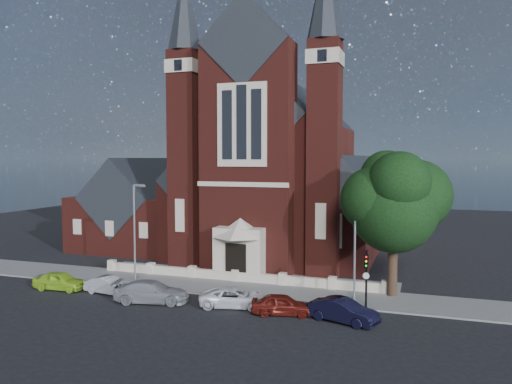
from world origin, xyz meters
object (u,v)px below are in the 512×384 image
(car_silver_b, at_px, (152,292))
(car_dark_red, at_px, (282,304))
(street_tree, at_px, (395,203))
(car_white_suv, at_px, (234,298))
(church, at_px, (288,176))
(street_lamp_left, at_px, (135,226))
(parish_hall, at_px, (141,213))
(street_lamp_right, at_px, (356,237))
(car_silver_a, at_px, (109,285))
(car_navy, at_px, (343,311))
(car_lime_van, at_px, (60,281))
(traffic_signal, at_px, (366,271))

(car_silver_b, height_order, car_dark_red, car_silver_b)
(street_tree, relative_size, car_white_suv, 2.26)
(church, distance_m, car_dark_red, 25.47)
(street_lamp_left, xyz_separation_m, car_silver_b, (4.38, -4.93, -3.83))
(street_lamp_left, height_order, car_dark_red, street_lamp_left)
(church, xyz_separation_m, parish_hall, (-16.00, -4.94, -4.17))
(street_lamp_right, bearing_deg, car_silver_a, -167.35)
(car_silver_b, relative_size, car_white_suv, 1.12)
(parish_hall, height_order, car_silver_b, parish_hall)
(street_lamp_right, distance_m, car_dark_red, 7.33)
(church, xyz_separation_m, car_white_suv, (2.40, -23.00, -7.53))
(car_silver_b, bearing_deg, car_silver_a, 64.59)
(church, distance_m, street_lamp_left, 20.84)
(car_navy, bearing_deg, street_lamp_right, 16.81)
(street_lamp_left, relative_size, car_white_suv, 1.71)
(car_silver_a, xyz_separation_m, car_navy, (17.66, -0.87, 0.08))
(street_tree, bearing_deg, street_lamp_left, -175.24)
(parish_hall, distance_m, car_silver_b, 22.90)
(car_silver_a, xyz_separation_m, car_white_suv, (10.10, -0.07, 0.01))
(car_silver_b, relative_size, car_navy, 1.19)
(street_tree, bearing_deg, car_silver_b, -157.61)
(street_tree, bearing_deg, car_white_suv, -150.50)
(parish_hall, relative_size, car_lime_van, 2.92)
(street_lamp_left, xyz_separation_m, car_navy, (17.88, -4.86, -3.87))
(parish_hall, relative_size, car_navy, 2.75)
(car_dark_red, bearing_deg, street_tree, -58.66)
(parish_hall, distance_m, car_navy, 32.26)
(street_lamp_right, xyz_separation_m, traffic_signal, (0.91, -1.57, -2.02))
(street_lamp_right, distance_m, car_navy, 6.22)
(street_tree, distance_m, car_dark_red, 11.11)
(church, relative_size, car_silver_a, 8.84)
(parish_hall, xyz_separation_m, car_white_suv, (18.40, -18.06, -3.35))
(parish_hall, relative_size, traffic_signal, 3.05)
(car_lime_van, bearing_deg, car_white_suv, -93.39)
(street_tree, height_order, car_navy, street_tree)
(car_navy, bearing_deg, car_silver_a, 105.46)
(street_lamp_left, relative_size, car_silver_a, 2.05)
(traffic_signal, xyz_separation_m, car_white_suv, (-8.60, -2.49, -1.92))
(street_lamp_right, height_order, car_lime_van, street_lamp_right)
(car_navy, bearing_deg, street_lamp_left, 93.06)
(street_tree, height_order, car_silver_a, street_tree)
(car_lime_van, height_order, car_navy, car_navy)
(church, xyz_separation_m, car_dark_red, (5.99, -23.59, -7.50))
(street_lamp_right, bearing_deg, church, 118.04)
(car_navy, bearing_deg, church, 41.00)
(car_lime_van, relative_size, car_silver_b, 0.79)
(traffic_signal, bearing_deg, car_white_suv, -163.87)
(car_dark_red, bearing_deg, car_navy, -105.69)
(church, relative_size, car_dark_red, 8.65)
(traffic_signal, height_order, car_lime_van, traffic_signal)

